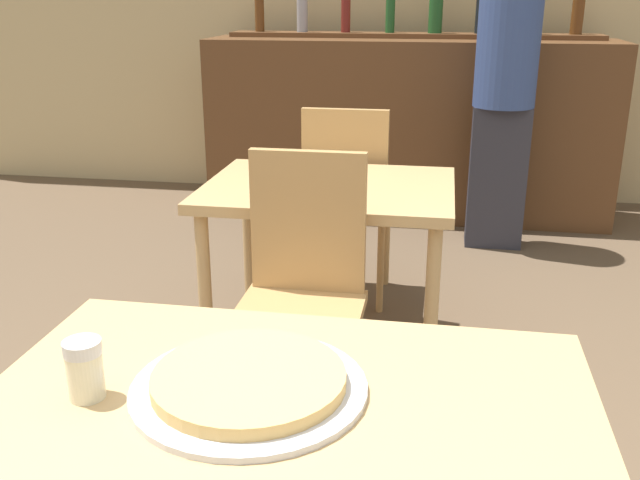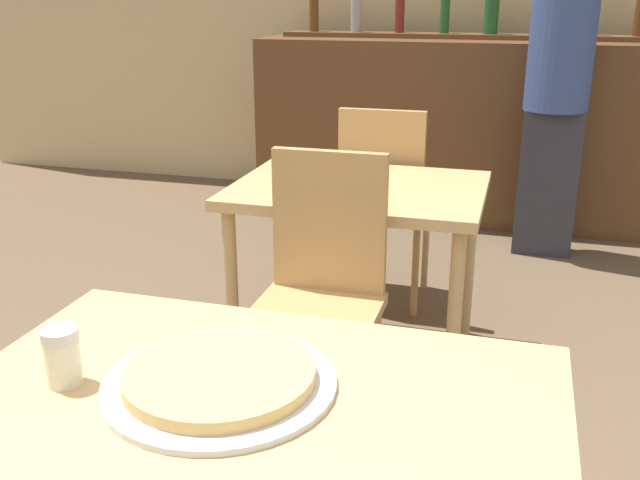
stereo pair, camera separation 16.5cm
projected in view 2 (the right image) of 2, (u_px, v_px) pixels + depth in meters
The scene contains 9 objects.
dining_table_near at pixel (250, 453), 1.21m from camera, with size 1.04×0.71×0.77m.
dining_table_far at pixel (359, 208), 2.75m from camera, with size 0.95×0.73×0.72m.
bar_counter at pixel (459, 131), 4.61m from camera, with size 2.60×0.56×1.14m.
bar_back_shelf at pixel (474, 27), 4.52m from camera, with size 2.39×0.24×0.32m.
chair_far_side_front at pixel (321, 280), 2.30m from camera, with size 0.40×0.40×0.95m.
chair_far_side_back at pixel (384, 195), 3.26m from camera, with size 0.40×0.40×0.95m.
pizza_tray at pixel (220, 378), 1.23m from camera, with size 0.40×0.40×0.04m.
cheese_shaker at pixel (62, 356), 1.22m from camera, with size 0.06×0.06×0.10m.
person_standing at pixel (557, 89), 3.82m from camera, with size 0.34×0.34×1.71m.
Camera 2 is at (0.40, -0.95, 1.42)m, focal length 40.00 mm.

